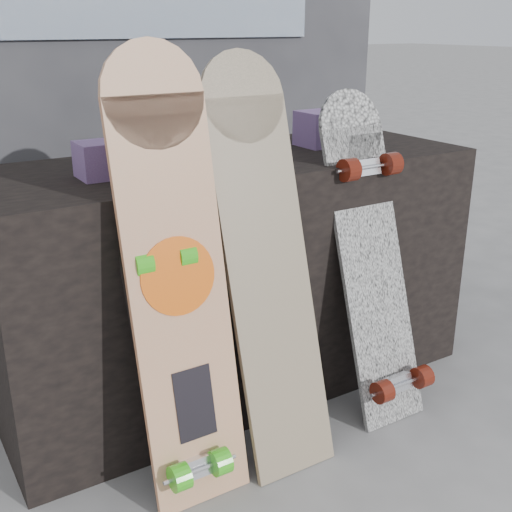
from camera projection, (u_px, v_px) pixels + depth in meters
ground at (318, 450)px, 1.92m from camera, size 60.00×60.00×0.00m
vendor_table at (233, 274)px, 2.19m from camera, size 1.60×0.60×0.80m
booth at (128, 50)px, 2.63m from camera, size 2.40×0.22×2.20m
merch_box_purple at (110, 159)px, 1.79m from camera, size 0.18×0.12×0.10m
merch_box_small at (320, 129)px, 2.24m from camera, size 0.14×0.14×0.12m
merch_box_flat at (182, 147)px, 2.08m from camera, size 0.22×0.10×0.06m
longboard_geisha at (176, 269)px, 1.62m from camera, size 0.27×0.26×1.18m
longboard_celtic at (265, 253)px, 1.77m from camera, size 0.26×0.35×1.15m
longboard_cascadia at (372, 253)px, 2.01m from camera, size 0.24×0.39×1.02m
skateboard_dark at (172, 344)px, 1.67m from camera, size 0.19×0.33×0.82m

